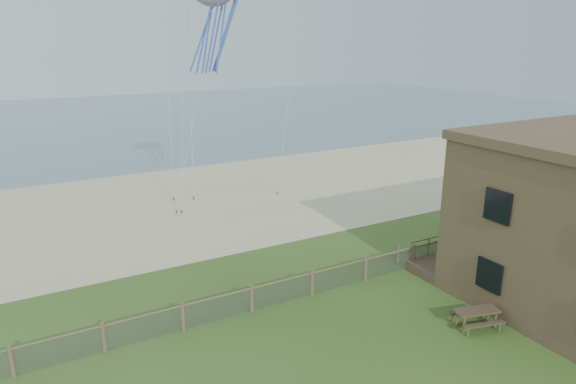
# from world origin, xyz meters

# --- Properties ---
(ground) EXTENTS (160.00, 160.00, 0.00)m
(ground) POSITION_xyz_m (0.00, 0.00, 0.00)
(ground) COLOR #31501B
(ground) RESTS_ON ground
(sand_beach) EXTENTS (72.00, 20.00, 0.02)m
(sand_beach) POSITION_xyz_m (0.00, 22.00, 0.00)
(sand_beach) COLOR #C7BA90
(sand_beach) RESTS_ON ground
(ocean) EXTENTS (160.00, 68.00, 0.02)m
(ocean) POSITION_xyz_m (0.00, 66.00, 0.00)
(ocean) COLOR slate
(ocean) RESTS_ON ground
(chainlink_fence) EXTENTS (36.20, 0.20, 1.25)m
(chainlink_fence) POSITION_xyz_m (0.00, 6.00, 0.55)
(chainlink_fence) COLOR brown
(chainlink_fence) RESTS_ON ground
(motel_deck) EXTENTS (15.00, 2.00, 0.50)m
(motel_deck) POSITION_xyz_m (13.00, 5.00, 0.25)
(motel_deck) COLOR brown
(motel_deck) RESTS_ON ground
(picnic_table) EXTENTS (2.09, 1.78, 0.76)m
(picnic_table) POSITION_xyz_m (4.34, 0.53, 0.38)
(picnic_table) COLOR brown
(picnic_table) RESTS_ON ground
(octopus_kite) EXTENTS (3.59, 3.16, 6.14)m
(octopus_kite) POSITION_xyz_m (0.19, 17.14, 12.25)
(octopus_kite) COLOR #FF5F28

